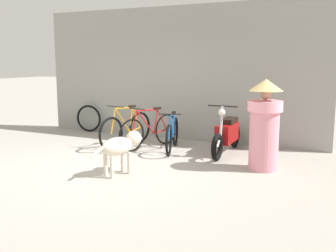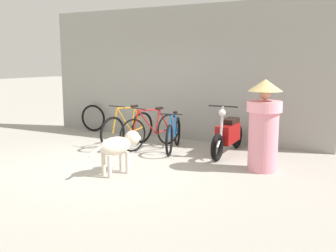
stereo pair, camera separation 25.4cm
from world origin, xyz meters
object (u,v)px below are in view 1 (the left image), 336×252
at_px(bicycle_1, 150,131).
at_px(spare_tire_left, 89,118).
at_px(motorcycle, 227,134).
at_px(stray_dog, 121,146).
at_px(bicycle_0, 126,130).
at_px(person_in_robes, 264,123).
at_px(bicycle_2, 172,134).

xyz_separation_m(bicycle_1, spare_tire_left, (-2.40, 1.01, -0.02)).
xyz_separation_m(motorcycle, stray_dog, (-1.14, -2.17, 0.08)).
distance_m(bicycle_0, person_in_robes, 3.21).
height_order(motorcycle, spare_tire_left, motorcycle).
relative_size(bicycle_0, bicycle_1, 0.99).
bearing_deg(person_in_robes, stray_dog, 48.73).
bearing_deg(motorcycle, bicycle_1, -84.43).
bearing_deg(spare_tire_left, bicycle_1, -22.90).
xyz_separation_m(bicycle_1, bicycle_2, (0.54, -0.01, -0.03)).
relative_size(motorcycle, stray_dog, 1.72).
bearing_deg(bicycle_0, person_in_robes, 89.39).
bearing_deg(bicycle_1, person_in_robes, 93.01).
height_order(bicycle_2, person_in_robes, person_in_robes).
height_order(bicycle_2, motorcycle, motorcycle).
bearing_deg(stray_dog, bicycle_0, 47.24).
distance_m(bicycle_0, motorcycle, 2.22).
xyz_separation_m(bicycle_0, bicycle_1, (0.53, 0.12, -0.00)).
bearing_deg(bicycle_2, person_in_robes, 55.05).
bearing_deg(bicycle_2, bicycle_1, -108.63).
relative_size(bicycle_2, spare_tire_left, 2.21).
xyz_separation_m(bicycle_0, motorcycle, (2.20, 0.32, 0.02)).
bearing_deg(spare_tire_left, person_in_robes, -18.61).
height_order(motorcycle, stray_dog, motorcycle).
bearing_deg(bicycle_1, motorcycle, 114.30).
xyz_separation_m(bicycle_2, spare_tire_left, (-2.94, 1.03, 0.02)).
height_order(bicycle_0, bicycle_1, bicycle_0).
xyz_separation_m(bicycle_2, motorcycle, (1.12, 0.21, 0.06)).
distance_m(bicycle_2, person_in_robes, 2.21).
relative_size(bicycle_1, motorcycle, 0.92).
bearing_deg(person_in_robes, bicycle_0, 6.57).
xyz_separation_m(bicycle_0, spare_tire_left, (-1.87, 1.13, -0.02)).
xyz_separation_m(bicycle_2, person_in_robes, (2.05, -0.66, 0.48)).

